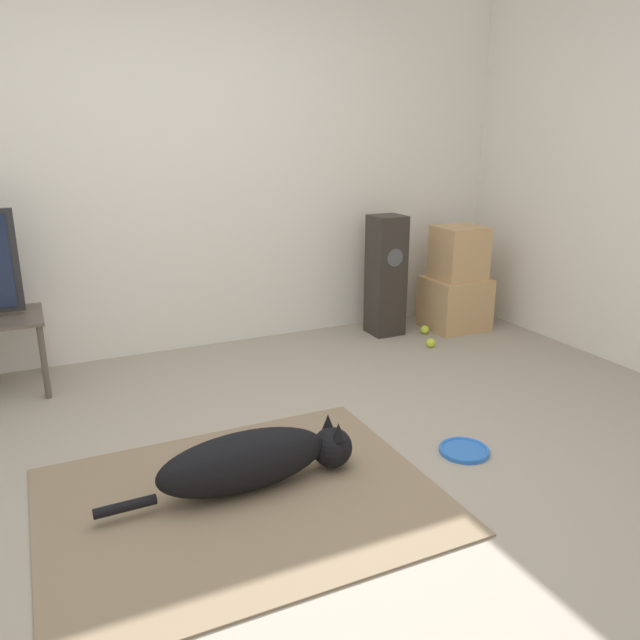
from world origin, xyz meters
name	(u,v)px	position (x,y,z in m)	size (l,w,h in m)	color
ground_plane	(293,493)	(0.00, 0.00, 0.00)	(12.00, 12.00, 0.00)	#9E9384
wall_back	(168,166)	(0.00, 2.10, 1.27)	(8.00, 0.06, 2.55)	silver
area_rug	(242,500)	(-0.22, 0.03, 0.01)	(1.62, 1.29, 0.01)	#847056
dog	(255,460)	(-0.13, 0.10, 0.14)	(1.14, 0.24, 0.27)	black
frisbee	(464,450)	(0.89, -0.03, 0.01)	(0.24, 0.24, 0.03)	blue
cardboard_box_lower	(455,303)	(2.07, 1.65, 0.20)	(0.45, 0.41, 0.40)	tan
cardboard_box_upper	(459,253)	(2.07, 1.63, 0.60)	(0.35, 0.33, 0.40)	tan
floor_speaker	(386,276)	(1.50, 1.76, 0.45)	(0.24, 0.24, 0.90)	#2D2823
tennis_ball_by_boxes	(425,330)	(1.77, 1.60, 0.03)	(0.07, 0.07, 0.07)	#C6E033
tennis_ball_near_speaker	(431,343)	(1.63, 1.32, 0.03)	(0.07, 0.07, 0.07)	#C6E033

